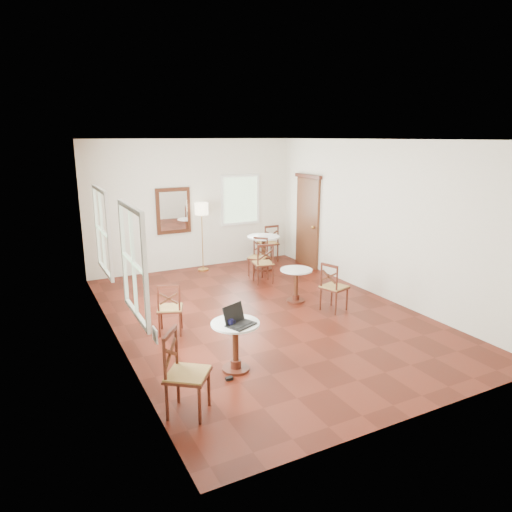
{
  "coord_description": "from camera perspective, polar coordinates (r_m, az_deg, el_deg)",
  "views": [
    {
      "loc": [
        -3.64,
        -6.78,
        3.05
      ],
      "look_at": [
        0.0,
        0.3,
        1.0
      ],
      "focal_mm": 32.69,
      "sensor_mm": 36.0,
      "label": 1
    }
  ],
  "objects": [
    {
      "name": "ground",
      "position": [
        8.28,
        0.96,
        -7.18
      ],
      "size": [
        7.0,
        7.0,
        0.0
      ],
      "primitive_type": "plane",
      "color": "#50180D",
      "rests_on": "ground"
    },
    {
      "name": "room_shell",
      "position": [
        7.99,
        -0.3,
        6.09
      ],
      "size": [
        5.02,
        7.02,
        3.01
      ],
      "color": "silver",
      "rests_on": "ground"
    },
    {
      "name": "cafe_table_near",
      "position": [
        6.27,
        -2.52,
        -10.34
      ],
      "size": [
        0.65,
        0.65,
        0.68
      ],
      "color": "#471C11",
      "rests_on": "ground"
    },
    {
      "name": "cafe_table_mid",
      "position": [
        8.82,
        4.93,
        -3.14
      ],
      "size": [
        0.6,
        0.6,
        0.64
      ],
      "color": "#471C11",
      "rests_on": "ground"
    },
    {
      "name": "cafe_table_back",
      "position": [
        10.88,
        0.92,
        0.87
      ],
      "size": [
        0.76,
        0.76,
        0.8
      ],
      "color": "#471C11",
      "rests_on": "ground"
    },
    {
      "name": "chair_near_a",
      "position": [
        7.5,
        -10.49,
        -6.31
      ],
      "size": [
        0.51,
        0.51,
        0.85
      ],
      "rotation": [
        0.0,
        0.0,
        2.77
      ],
      "color": "#471C11",
      "rests_on": "ground"
    },
    {
      "name": "chair_near_b",
      "position": [
        5.4,
        -8.66,
        -14.02
      ],
      "size": [
        0.64,
        0.64,
        0.99
      ],
      "rotation": [
        0.0,
        0.0,
        0.92
      ],
      "color": "#471C11",
      "rests_on": "ground"
    },
    {
      "name": "chair_mid_a",
      "position": [
        9.89,
        0.91,
        -0.88
      ],
      "size": [
        0.47,
        0.47,
        0.88
      ],
      "rotation": [
        0.0,
        0.0,
        2.96
      ],
      "color": "#471C11",
      "rests_on": "ground"
    },
    {
      "name": "chair_mid_b",
      "position": [
        8.44,
        9.45,
        -3.75
      ],
      "size": [
        0.52,
        0.52,
        0.89
      ],
      "rotation": [
        0.0,
        0.0,
        1.88
      ],
      "color": "#471C11",
      "rests_on": "ground"
    },
    {
      "name": "chair_back_a",
      "position": [
        11.63,
        1.57,
        1.6
      ],
      "size": [
        0.44,
        0.44,
        0.93
      ],
      "rotation": [
        0.0,
        0.0,
        3.12
      ],
      "color": "#471C11",
      "rests_on": "ground"
    },
    {
      "name": "chair_back_b",
      "position": [
        10.47,
        0.3,
        -0.1
      ],
      "size": [
        0.55,
        0.55,
        0.84
      ],
      "rotation": [
        0.0,
        0.0,
        -0.85
      ],
      "color": "#471C11",
      "rests_on": "ground"
    },
    {
      "name": "floor_lamp",
      "position": [
        10.73,
        -6.68,
        5.22
      ],
      "size": [
        0.31,
        0.31,
        1.59
      ],
      "color": "#BF8C3F",
      "rests_on": "ground"
    },
    {
      "name": "laptop",
      "position": [
        6.09,
        -2.24,
        -7.82
      ],
      "size": [
        0.44,
        0.41,
        0.25
      ],
      "rotation": [
        0.0,
        0.0,
        0.4
      ],
      "color": "black",
      "rests_on": "cafe_table_near"
    },
    {
      "name": "mouse",
      "position": [
        6.02,
        -2.79,
        -8.55
      ],
      "size": [
        0.1,
        0.08,
        0.03
      ],
      "primitive_type": "ellipsoid",
      "rotation": [
        0.0,
        0.0,
        0.29
      ],
      "color": "black",
      "rests_on": "cafe_table_near"
    },
    {
      "name": "navy_mug",
      "position": [
        6.06,
        -3.13,
        -8.12
      ],
      "size": [
        0.11,
        0.08,
        0.09
      ],
      "color": "black",
      "rests_on": "cafe_table_near"
    },
    {
      "name": "water_glass",
      "position": [
        6.31,
        -2.87,
        -7.07
      ],
      "size": [
        0.07,
        0.07,
        0.11
      ],
      "primitive_type": "cylinder",
      "color": "white",
      "rests_on": "cafe_table_near"
    },
    {
      "name": "power_adapter",
      "position": [
        6.22,
        -3.31,
        -14.74
      ],
      "size": [
        0.1,
        0.06,
        0.04
      ],
      "primitive_type": "cube",
      "color": "black",
      "rests_on": "ground"
    }
  ]
}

